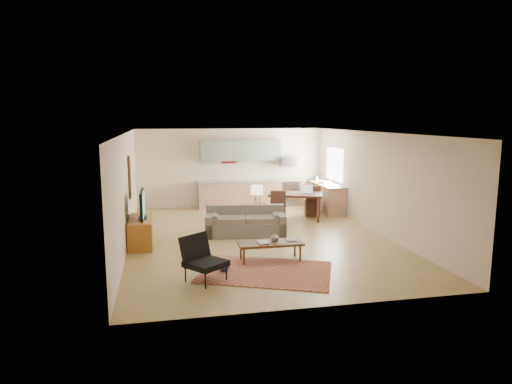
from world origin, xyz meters
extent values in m
plane|color=#9B8346|center=(0.00, 0.00, 0.00)|extent=(9.00, 9.00, 0.00)
plane|color=white|center=(0.00, 0.00, 2.70)|extent=(9.00, 9.00, 0.00)
plane|color=beige|center=(0.00, 4.50, 1.35)|extent=(6.50, 0.00, 6.50)
plane|color=beige|center=(0.00, -4.50, 1.35)|extent=(6.50, 0.00, 6.50)
plane|color=beige|center=(-3.25, 0.00, 1.35)|extent=(0.00, 9.00, 9.00)
plane|color=beige|center=(3.25, 0.00, 1.35)|extent=(0.00, 9.00, 9.00)
cube|color=#A5A8AD|center=(2.00, 4.18, 0.45)|extent=(0.62, 0.62, 0.90)
cube|color=#A5A8AD|center=(2.00, 4.20, 1.55)|extent=(0.62, 0.40, 0.35)
cube|color=gray|center=(0.30, 4.33, 1.95)|extent=(2.80, 0.34, 0.70)
cube|color=white|center=(3.23, 3.00, 1.55)|extent=(0.02, 1.40, 1.05)
cube|color=maroon|center=(-0.42, -2.66, 0.01)|extent=(3.06, 2.63, 0.02)
imported|color=maroon|center=(-0.43, -2.00, 0.43)|extent=(0.26, 0.32, 0.03)
imported|color=navy|center=(0.24, -1.84, 0.43)|extent=(0.38, 0.42, 0.02)
imported|color=black|center=(-0.04, -1.89, 0.51)|extent=(0.26, 0.26, 0.18)
imported|color=beige|center=(2.83, 3.56, 1.02)|extent=(0.12, 0.12, 0.19)
camera|label=1|loc=(-2.41, -11.22, 3.08)|focal=32.00mm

